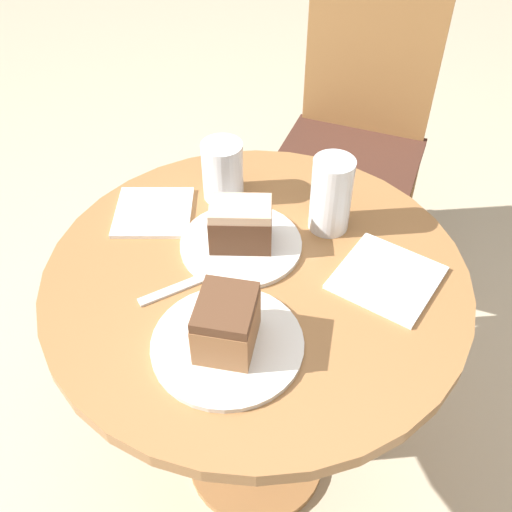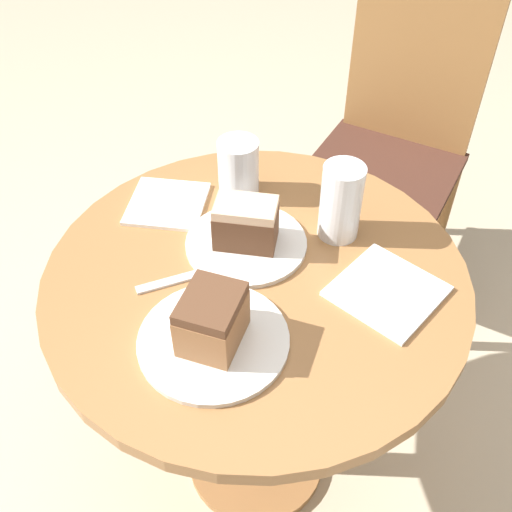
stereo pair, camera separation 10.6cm
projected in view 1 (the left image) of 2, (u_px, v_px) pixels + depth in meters
The scene contains 12 objects.
ground_plane at pixel (256, 459), 1.59m from camera, with size 8.00×8.00×0.00m, color beige.
table at pixel (256, 322), 1.19m from camera, with size 0.78×0.78×0.71m.
chair at pixel (352, 144), 1.80m from camera, with size 0.43×0.47×0.92m.
plate_near at pixel (241, 244), 1.14m from camera, with size 0.23×0.23×0.01m.
plate_far at pixel (227, 344), 0.97m from camera, with size 0.25×0.25×0.01m.
cake_slice_near at pixel (241, 224), 1.10m from camera, with size 0.13×0.11×0.09m.
cake_slice_far at pixel (226, 323), 0.93m from camera, with size 0.11×0.12×0.10m.
glass_lemonade at pixel (331, 199), 1.14m from camera, with size 0.08×0.08×0.15m.
glass_water at pixel (223, 173), 1.21m from camera, with size 0.08×0.08×0.13m.
napkin_stack at pixel (387, 278), 1.08m from camera, with size 0.20×0.20×0.01m.
fork at pixel (185, 285), 1.07m from camera, with size 0.12×0.15×0.00m.
napkin_side at pixel (153, 212), 1.21m from camera, with size 0.20×0.20×0.01m.
Camera 1 is at (0.29, -0.71, 1.49)m, focal length 42.00 mm.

